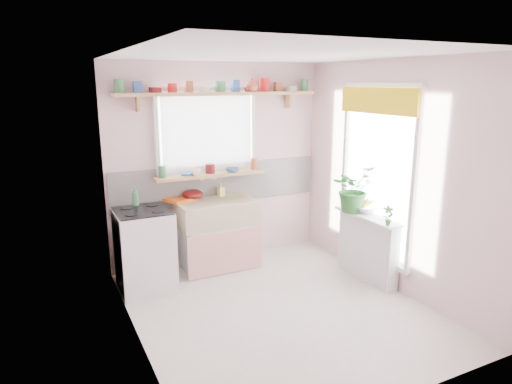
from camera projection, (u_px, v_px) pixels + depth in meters
name	position (u px, v px, depth m)	size (l,w,h in m)	color
room	(293.00, 159.00, 5.39)	(3.20, 3.20, 3.20)	silver
sink_unit	(217.00, 233.00, 5.64)	(0.95, 0.65, 1.11)	white
cooker	(145.00, 250.00, 5.01)	(0.58, 0.58, 0.93)	white
radiator_ledge	(367.00, 246.00, 5.32)	(0.22, 0.95, 0.78)	white
windowsill	(210.00, 175.00, 5.64)	(1.40, 0.22, 0.04)	tan
pine_shelf	(221.00, 94.00, 5.46)	(2.52, 0.24, 0.04)	tan
shelf_crockery	(219.00, 87.00, 5.43)	(2.47, 0.11, 0.12)	#3F7F4C
sill_crockery	(210.00, 169.00, 5.62)	(1.35, 0.11, 0.12)	#3F7F4C
dish_tray	(182.00, 199.00, 5.56)	(0.37, 0.28, 0.04)	orange
colander	(193.00, 194.00, 5.61)	(0.26, 0.26, 0.12)	#570F10
jade_plant	(353.00, 189.00, 5.30)	(0.50, 0.43, 0.55)	#2A6A2B
fruit_bowl	(365.00, 208.00, 5.34)	(0.34, 0.34, 0.08)	silver
herb_pot	(388.00, 216.00, 4.82)	(0.11, 0.08, 0.22)	#2E6C2B
soap_bottle_sink	(221.00, 189.00, 5.76)	(0.08, 0.08, 0.17)	#E6DB66
sill_cup	(196.00, 172.00, 5.48)	(0.11, 0.11, 0.09)	white
sill_bowl	(233.00, 170.00, 5.69)	(0.17, 0.17, 0.05)	#2F639A
shelf_vase	(252.00, 85.00, 5.55)	(0.15, 0.15, 0.16)	#B74A38
cooker_bottle	(135.00, 196.00, 5.06)	(0.08, 0.08, 0.22)	#3B774E
fruit	(365.00, 203.00, 5.33)	(0.20, 0.14, 0.10)	orange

